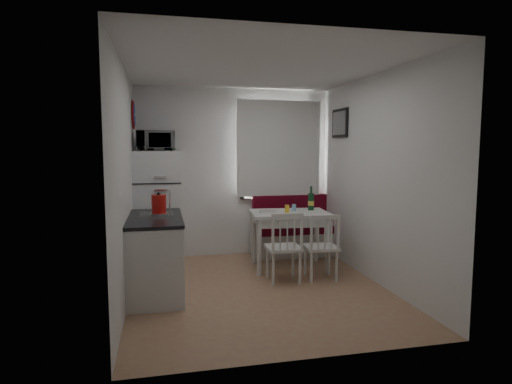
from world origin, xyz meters
TOP-DOWN VIEW (x-y plane):
  - floor at (0.00, 0.00)m, footprint 3.00×3.50m
  - ceiling at (0.00, 0.00)m, footprint 3.00×3.50m
  - wall_back at (0.00, 1.75)m, footprint 3.00×0.02m
  - wall_front at (0.00, -1.75)m, footprint 3.00×0.02m
  - wall_left at (-1.50, 0.00)m, footprint 0.02×3.50m
  - wall_right at (1.50, 0.00)m, footprint 0.02×3.50m
  - window at (0.70, 1.72)m, footprint 1.22×0.06m
  - curtain at (0.70, 1.65)m, footprint 1.35×0.02m
  - kitchen_counter at (-1.20, 0.16)m, footprint 0.62×1.32m
  - wall_sign at (-1.47, 1.45)m, footprint 0.03×0.40m
  - picture_frame at (1.48, 1.10)m, footprint 0.04×0.52m
  - bench at (0.90, 1.51)m, footprint 1.31×0.50m
  - dining_table at (0.62, 0.80)m, footprint 1.13×0.84m
  - chair_left at (0.37, 0.14)m, footprint 0.43×0.41m
  - chair_right at (0.87, 0.15)m, footprint 0.43×0.42m
  - fridge at (-1.18, 1.40)m, footprint 0.66×0.66m
  - microwave at (-1.18, 1.35)m, footprint 0.52×0.35m
  - kettle at (-1.15, 0.20)m, footprint 0.20×0.20m
  - wine_bottle at (0.97, 0.90)m, footprint 0.09×0.09m
  - drinking_glass_orange at (0.57, 0.75)m, footprint 0.06×0.06m
  - drinking_glass_blue at (0.70, 0.85)m, footprint 0.06×0.06m
  - plate at (0.32, 0.82)m, footprint 0.26×0.26m

SIDE VIEW (x-z plane):
  - floor at x=0.00m, z-range -0.01..0.01m
  - bench at x=0.90m, z-range -0.16..0.78m
  - kitchen_counter at x=-1.20m, z-range -0.12..1.04m
  - chair_right at x=0.87m, z-range 0.30..0.76m
  - chair_left at x=0.37m, z-range 0.31..0.80m
  - dining_table at x=0.62m, z-range 0.31..1.11m
  - plate at x=0.32m, z-range 0.80..0.82m
  - fridge at x=-1.18m, z-range 0.00..1.64m
  - drinking_glass_blue at x=0.70m, z-range 0.80..0.90m
  - drinking_glass_orange at x=0.57m, z-range 0.80..0.90m
  - wine_bottle at x=0.97m, z-range 0.80..1.14m
  - kettle at x=-1.15m, z-range 0.90..1.17m
  - wall_back at x=0.00m, z-range 0.00..2.60m
  - wall_front at x=0.00m, z-range 0.00..2.60m
  - wall_left at x=-1.50m, z-range 0.00..2.60m
  - wall_right at x=1.50m, z-range 0.00..2.60m
  - window at x=0.70m, z-range 0.89..2.36m
  - curtain at x=0.70m, z-range 0.93..2.42m
  - microwave at x=-1.18m, z-range 1.64..1.93m
  - picture_frame at x=1.48m, z-range 1.84..2.26m
  - wall_sign at x=-1.47m, z-range 1.95..2.35m
  - ceiling at x=0.00m, z-range 2.59..2.61m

